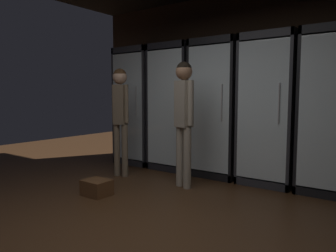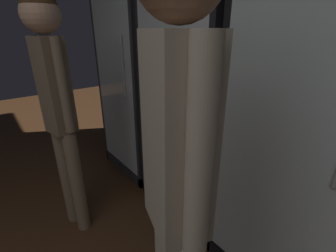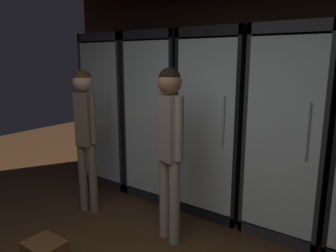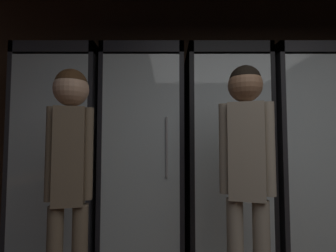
{
  "view_description": "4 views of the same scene",
  "coord_description": "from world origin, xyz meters",
  "px_view_note": "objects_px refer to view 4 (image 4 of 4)",
  "views": [
    {
      "loc": [
        1.84,
        -1.76,
        1.22
      ],
      "look_at": [
        -1.05,
        2.21,
        0.75
      ],
      "focal_mm": 34.68,
      "sensor_mm": 36.0,
      "label": 1
    },
    {
      "loc": [
        -0.02,
        1.38,
        1.4
      ],
      "look_at": [
        -1.12,
        2.25,
        0.82
      ],
      "focal_mm": 25.03,
      "sensor_mm": 36.0,
      "label": 2
    },
    {
      "loc": [
        1.16,
        -0.53,
        1.73
      ],
      "look_at": [
        -1.15,
        2.68,
        0.88
      ],
      "focal_mm": 34.22,
      "sensor_mm": 36.0,
      "label": 3
    },
    {
      "loc": [
        -0.97,
        0.19,
        1.16
      ],
      "look_at": [
        -0.96,
        2.52,
        1.31
      ],
      "focal_mm": 26.97,
      "sensor_mm": 36.0,
      "label": 4
    }
  ],
  "objects_px": {
    "shopper_far": "(245,161)",
    "cooler_center": "(222,159)",
    "cooler_left": "(144,158)",
    "cooler_right": "(301,157)",
    "shopper_near": "(68,163)",
    "cooler_far_left": "(64,159)"
  },
  "relations": [
    {
      "from": "shopper_near",
      "to": "shopper_far",
      "type": "bearing_deg",
      "value": 3.32
    },
    {
      "from": "cooler_center",
      "to": "shopper_far",
      "type": "height_order",
      "value": "cooler_center"
    },
    {
      "from": "cooler_right",
      "to": "cooler_center",
      "type": "bearing_deg",
      "value": 179.91
    },
    {
      "from": "cooler_center",
      "to": "cooler_right",
      "type": "xyz_separation_m",
      "value": [
        0.78,
        -0.0,
        0.01
      ]
    },
    {
      "from": "cooler_left",
      "to": "cooler_right",
      "type": "bearing_deg",
      "value": 0.05
    },
    {
      "from": "cooler_center",
      "to": "shopper_near",
      "type": "height_order",
      "value": "cooler_center"
    },
    {
      "from": "shopper_far",
      "to": "cooler_center",
      "type": "bearing_deg",
      "value": 86.31
    },
    {
      "from": "cooler_center",
      "to": "cooler_right",
      "type": "height_order",
      "value": "same"
    },
    {
      "from": "cooler_right",
      "to": "shopper_far",
      "type": "height_order",
      "value": "cooler_right"
    },
    {
      "from": "cooler_left",
      "to": "cooler_far_left",
      "type": "bearing_deg",
      "value": 179.88
    },
    {
      "from": "cooler_left",
      "to": "shopper_far",
      "type": "xyz_separation_m",
      "value": [
        0.72,
        -0.92,
        0.04
      ]
    },
    {
      "from": "cooler_right",
      "to": "shopper_far",
      "type": "relative_size",
      "value": 1.24
    },
    {
      "from": "shopper_far",
      "to": "cooler_left",
      "type": "bearing_deg",
      "value": 128.16
    },
    {
      "from": "cooler_far_left",
      "to": "cooler_center",
      "type": "bearing_deg",
      "value": 0.04
    },
    {
      "from": "cooler_left",
      "to": "shopper_near",
      "type": "relative_size",
      "value": 1.27
    },
    {
      "from": "cooler_far_left",
      "to": "cooler_right",
      "type": "relative_size",
      "value": 1.0
    },
    {
      "from": "cooler_right",
      "to": "shopper_near",
      "type": "relative_size",
      "value": 1.27
    },
    {
      "from": "cooler_center",
      "to": "cooler_right",
      "type": "distance_m",
      "value": 0.78
    },
    {
      "from": "cooler_far_left",
      "to": "cooler_left",
      "type": "relative_size",
      "value": 1.0
    },
    {
      "from": "shopper_near",
      "to": "cooler_far_left",
      "type": "bearing_deg",
      "value": 113.16
    },
    {
      "from": "cooler_center",
      "to": "cooler_left",
      "type": "bearing_deg",
      "value": -179.81
    },
    {
      "from": "cooler_far_left",
      "to": "cooler_center",
      "type": "xyz_separation_m",
      "value": [
        1.56,
        0.0,
        -0.0
      ]
    }
  ]
}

